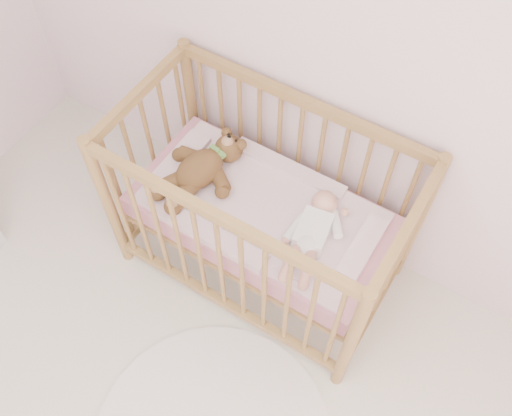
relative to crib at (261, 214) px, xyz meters
The scene contains 6 objects.
wall_back 0.97m from the crib, 60.09° to the left, with size 4.00×0.02×2.70m, color white.
crib is the anchor object (origin of this frame).
mattress 0.01m from the crib, ahead, with size 1.22×0.62×0.13m, color pink.
blanket 0.06m from the crib, ahead, with size 1.10×0.58×0.06m, color pink, non-canonical shape.
baby 0.31m from the crib, ahead, with size 0.25×0.53×0.13m, color white, non-canonical shape.
teddy_bear 0.36m from the crib, behind, with size 0.39×0.56×0.15m, color brown, non-canonical shape.
Camera 1 is at (0.52, 0.34, 2.80)m, focal length 40.00 mm.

